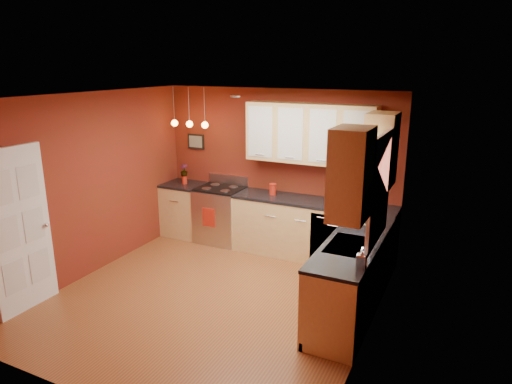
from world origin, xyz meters
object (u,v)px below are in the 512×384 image
at_px(gas_range, 221,214).
at_px(coffee_maker, 349,196).
at_px(sink, 351,247).
at_px(soap_pump, 362,258).
at_px(red_canister, 273,189).

relative_size(gas_range, coffee_maker, 4.17).
distance_m(gas_range, sink, 3.05).
relative_size(gas_range, soap_pump, 5.12).
bearing_deg(red_canister, gas_range, -177.38).
relative_size(sink, coffee_maker, 2.63).
height_order(red_canister, soap_pump, soap_pump).
xyz_separation_m(gas_range, coffee_maker, (2.18, 0.09, 0.58)).
height_order(sink, red_canister, sink).
distance_m(red_canister, coffee_maker, 1.23).
distance_m(gas_range, soap_pump, 3.57).
distance_m(coffee_maker, soap_pump, 2.25).
bearing_deg(soap_pump, red_canister, 132.49).
height_order(gas_range, soap_pump, soap_pump).
distance_m(red_canister, soap_pump, 2.84).
bearing_deg(red_canister, soap_pump, -47.51).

